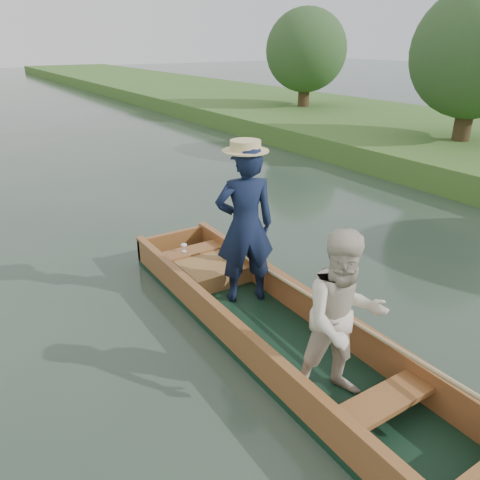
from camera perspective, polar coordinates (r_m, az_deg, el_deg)
ground at (r=5.33m, az=3.55°, el=-11.61°), size 120.00×120.00×0.00m
trees_far at (r=10.54m, az=-10.12°, el=20.37°), size 22.18×10.61×4.51m
punt at (r=4.98m, az=4.28°, el=-5.79°), size 1.13×5.00×2.02m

